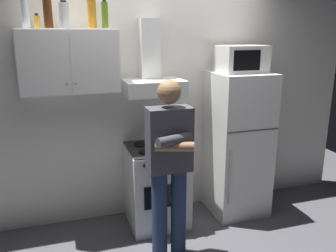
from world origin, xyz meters
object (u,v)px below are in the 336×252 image
(bottle_liquor_amber, at_px, (92,12))
(bottle_rum_dark, at_px, (48,10))
(bottle_olive_oil, at_px, (105,15))
(refrigerator, at_px, (238,144))
(person_standing, at_px, (169,165))
(stove_oven, at_px, (157,185))
(bottle_vodka_clear, at_px, (25,9))
(bottle_canister_steel, at_px, (64,15))
(bottle_spice_jar, at_px, (37,21))
(range_hood, at_px, (152,75))
(microwave, at_px, (242,59))
(upper_cabinet, at_px, (69,61))
(cooking_pot, at_px, (172,143))

(bottle_liquor_amber, xyz_separation_m, bottle_rum_dark, (-0.39, -0.05, 0.01))
(bottle_olive_oil, bearing_deg, bottle_liquor_amber, 165.02)
(refrigerator, distance_m, bottle_liquor_amber, 2.06)
(person_standing, height_order, bottle_olive_oil, bottle_olive_oil)
(stove_oven, distance_m, bottle_vodka_clear, 2.11)
(bottle_canister_steel, height_order, bottle_olive_oil, bottle_olive_oil)
(bottle_liquor_amber, bearing_deg, bottle_rum_dark, -173.15)
(bottle_rum_dark, bearing_deg, bottle_olive_oil, 1.84)
(bottle_spice_jar, bearing_deg, range_hood, -1.54)
(refrigerator, bearing_deg, microwave, 90.90)
(upper_cabinet, distance_m, bottle_canister_steel, 0.41)
(microwave, bearing_deg, bottle_rum_dark, 177.55)
(range_hood, bearing_deg, bottle_canister_steel, -179.50)
(stove_oven, height_order, person_standing, person_standing)
(cooking_pot, distance_m, bottle_olive_oil, 1.39)
(bottle_spice_jar, bearing_deg, cooking_pot, -13.03)
(upper_cabinet, xyz_separation_m, range_hood, (0.80, 0.00, -0.15))
(bottle_olive_oil, height_order, bottle_rum_dark, bottle_rum_dark)
(bottle_vodka_clear, relative_size, bottle_spice_jar, 2.59)
(stove_oven, height_order, bottle_spice_jar, bottle_spice_jar)
(bottle_canister_steel, bearing_deg, stove_oven, -8.33)
(bottle_spice_jar, bearing_deg, person_standing, -37.14)
(bottle_olive_oil, bearing_deg, bottle_canister_steel, 179.57)
(range_hood, distance_m, bottle_liquor_amber, 0.82)
(cooking_pot, bearing_deg, person_standing, -110.30)
(cooking_pot, relative_size, bottle_spice_jar, 2.45)
(refrigerator, xyz_separation_m, microwave, (-0.00, 0.02, 0.94))
(microwave, bearing_deg, stove_oven, -178.85)
(cooking_pot, bearing_deg, stove_oven, 137.51)
(bottle_vodka_clear, xyz_separation_m, bottle_liquor_amber, (0.58, 0.04, -0.02))
(microwave, height_order, cooking_pot, microwave)
(upper_cabinet, relative_size, bottle_vodka_clear, 2.75)
(bottle_olive_oil, bearing_deg, refrigerator, -4.73)
(range_hood, distance_m, microwave, 0.97)
(refrigerator, height_order, bottle_spice_jar, bottle_spice_jar)
(bottle_vodka_clear, height_order, bottle_canister_steel, bottle_vodka_clear)
(upper_cabinet, xyz_separation_m, person_standing, (0.75, -0.73, -0.85))
(bottle_vodka_clear, bearing_deg, stove_oven, -5.46)
(bottle_canister_steel, bearing_deg, refrigerator, -3.85)
(microwave, distance_m, bottle_canister_steel, 1.82)
(person_standing, relative_size, bottle_spice_jar, 12.98)
(microwave, relative_size, cooking_pot, 1.55)
(bottle_rum_dark, bearing_deg, upper_cabinet, 9.07)
(bottle_vodka_clear, relative_size, bottle_olive_oil, 1.29)
(refrigerator, bearing_deg, bottle_liquor_amber, 174.48)
(upper_cabinet, bearing_deg, bottle_canister_steel, -160.27)
(upper_cabinet, distance_m, cooking_pot, 1.26)
(microwave, xyz_separation_m, bottle_rum_dark, (-1.90, 0.08, 0.46))
(refrigerator, height_order, person_standing, person_standing)
(upper_cabinet, bearing_deg, bottle_rum_dark, -170.93)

